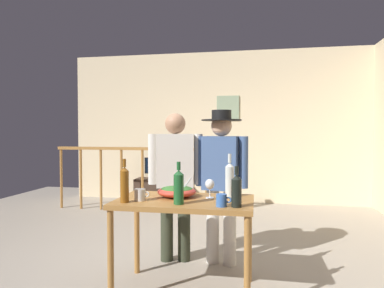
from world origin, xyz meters
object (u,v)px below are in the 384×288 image
Objects in this scene: mug_white at (140,195)px; person_standing_left at (175,175)px; tv_console at (160,191)px; person_standing_right at (221,174)px; framed_picture at (228,108)px; salad_bowl at (177,191)px; wine_bottle_green at (179,186)px; serving_table at (185,211)px; stair_railing at (155,172)px; wine_bottle_dark at (236,190)px; wine_glass at (210,185)px; wine_bottle_amber at (125,184)px; wine_bottle_clear at (230,179)px; mug_blue at (222,200)px; flat_screen_tv at (159,166)px.

person_standing_left is (0.11, 0.79, 0.07)m from mug_white.
person_standing_right is (1.46, -2.84, 0.69)m from tv_console.
mug_white is (-0.40, -3.92, -0.97)m from framed_picture.
wine_bottle_green is (0.08, -0.29, 0.09)m from salad_bowl.
serving_table is 3.39× the size of salad_bowl.
stair_railing is at bearing -137.23° from framed_picture.
wine_bottle_green is 0.45m from wine_bottle_dark.
wine_glass is (1.42, -3.42, 0.66)m from tv_console.
mug_white is (0.10, 0.09, -0.10)m from wine_bottle_amber.
mug_blue is at bearing -93.91° from wine_bottle_clear.
person_standing_left is (-0.68, 0.89, -0.01)m from wine_bottle_dark.
person_standing_left is at bearing 76.91° from wine_bottle_amber.
tv_console is at bearing 108.21° from wine_bottle_green.
flat_screen_tv is 4.06m from wine_bottle_dark.
wine_bottle_green is at bearing 175.27° from mug_blue.
salad_bowl is at bearing 179.69° from wine_glass.
flat_screen_tv is 1.47× the size of wine_bottle_clear.
wine_bottle_green is at bearing 94.09° from person_standing_left.
stair_railing reaches higher than flat_screen_tv.
mug_white is (-0.26, -0.21, -0.00)m from salad_bowl.
serving_table is at bearing 98.57° from person_standing_left.
tv_console is at bearing 101.84° from wine_bottle_amber.
stair_railing is 2.95m from wine_bottle_clear.
person_standing_right reaches higher than flat_screen_tv.
wine_bottle_clear is 0.24× the size of person_standing_right.
wine_bottle_clear reaches higher than wine_bottle_green.
wine_bottle_dark is (1.67, -3.70, 0.21)m from flat_screen_tv.
mug_blue is at bearing -178.38° from wine_bottle_dark.
wine_bottle_amber is at bearing -136.08° from mug_white.
salad_bowl is 2.05× the size of wine_glass.
serving_table is at bearing -90.75° from framed_picture.
wine_bottle_clear is at bearing 46.06° from wine_bottle_green.
stair_railing reaches higher than wine_bottle_amber.
wine_glass is at bearing -0.31° from salad_bowl.
framed_picture is 4.14m from wine_bottle_dark.
mug_blue is at bearing 106.82° from person_standing_right.
wine_bottle_amber reaches higher than salad_bowl.
stair_railing is at bearing 111.56° from serving_table.
person_standing_right reaches higher than mug_blue.
wine_bottle_amber is 0.17m from mug_white.
person_standing_right is at bearing 70.51° from serving_table.
framed_picture is 3.82m from wine_glass.
wine_bottle_clear is (0.16, 0.09, 0.04)m from wine_glass.
framed_picture is at bearing 12.82° from tv_console.
salad_bowl is at bearing 142.93° from mug_blue.
mug_blue reaches higher than tv_console.
stair_railing is 7.29× the size of wine_bottle_clear.
wine_bottle_green is (1.22, -3.67, 0.22)m from flat_screen_tv.
wine_glass is at bearing -87.70° from framed_picture.
salad_bowl is at bearing -69.39° from stair_railing.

